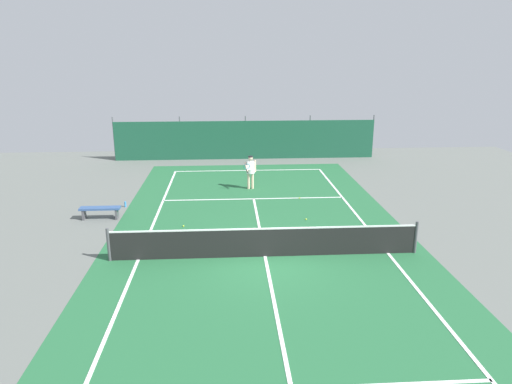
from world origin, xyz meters
name	(u,v)px	position (x,y,z in m)	size (l,w,h in m)	color
ground_plane	(265,257)	(0.00, 0.00, 0.00)	(36.00, 36.00, 0.00)	slate
court_surface	(265,256)	(0.00, 0.00, 0.00)	(11.02, 26.60, 0.01)	#236038
tennis_net	(265,242)	(0.00, 0.00, 0.51)	(10.12, 0.10, 1.10)	black
back_fence	(245,147)	(0.00, 15.52, 0.67)	(16.30, 0.98, 2.70)	#195138
tennis_player	(250,170)	(-0.06, 8.12, 0.96)	(0.63, 0.80, 1.64)	beige
tennis_ball_near_player	(300,198)	(2.10, 6.31, 0.03)	(0.07, 0.07, 0.07)	#CCDB33
tennis_ball_midcourt	(306,219)	(1.93, 3.43, 0.03)	(0.07, 0.07, 0.07)	#CCDB33
tennis_ball_by_sideline	(183,226)	(-2.91, 2.96, 0.03)	(0.07, 0.07, 0.07)	#CCDB33
courtside_bench	(100,210)	(-6.31, 4.09, 0.37)	(1.60, 0.40, 0.49)	#335184
water_bottle	(125,204)	(-5.63, 5.60, 0.12)	(0.08, 0.08, 0.24)	#338CD8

